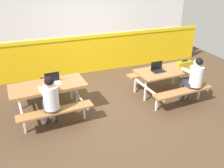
{
  "coord_description": "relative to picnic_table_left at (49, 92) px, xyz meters",
  "views": [
    {
      "loc": [
        -1.86,
        -4.81,
        3.05
      ],
      "look_at": [
        0.0,
        0.06,
        0.55
      ],
      "focal_mm": 39.25,
      "sensor_mm": 36.0,
      "label": 1
    }
  ],
  "objects": [
    {
      "name": "laptop_silver",
      "position": [
        0.13,
        0.05,
        0.22
      ],
      "size": [
        0.33,
        0.24,
        0.22
      ],
      "color": "silver",
      "rests_on": "picnic_table_left"
    },
    {
      "name": "accent_backdrop",
      "position": [
        1.46,
        2.13,
        0.68
      ],
      "size": [
        8.0,
        0.14,
        2.6
      ],
      "color": "yellow",
      "rests_on": "ground"
    },
    {
      "name": "backpack_dark",
      "position": [
        0.07,
        1.06,
        -0.36
      ],
      "size": [
        0.3,
        0.22,
        0.44
      ],
      "color": "black",
      "rests_on": "ground"
    },
    {
      "name": "student_nearer",
      "position": [
        -0.03,
        -0.56,
        0.14
      ],
      "size": [
        0.38,
        0.53,
        1.21
      ],
      "color": "#2D2D38",
      "rests_on": "ground"
    },
    {
      "name": "ground_plane",
      "position": [
        1.46,
        -0.16,
        -0.58
      ],
      "size": [
        10.0,
        10.0,
        0.02
      ],
      "primitive_type": "cube",
      "color": "#4C3826"
    },
    {
      "name": "laptop_dark",
      "position": [
        2.64,
        -0.17,
        0.22
      ],
      "size": [
        0.33,
        0.24,
        0.22
      ],
      "color": "black",
      "rests_on": "picnic_table_right"
    },
    {
      "name": "student_further",
      "position": [
        3.29,
        -0.72,
        0.14
      ],
      "size": [
        0.38,
        0.53,
        1.21
      ],
      "color": "#2D2D38",
      "rests_on": "ground"
    },
    {
      "name": "toolbox_grey",
      "position": [
        3.42,
        -0.15,
        0.24
      ],
      "size": [
        0.4,
        0.18,
        0.18
      ],
      "color": "olive",
      "rests_on": "picnic_table_right"
    },
    {
      "name": "picnic_table_right",
      "position": [
        2.93,
        -0.18,
        0.0
      ],
      "size": [
        1.67,
        1.65,
        0.74
      ],
      "color": "#9E6B3D",
      "rests_on": "ground"
    },
    {
      "name": "picnic_table_left",
      "position": [
        0.0,
        0.0,
        0.0
      ],
      "size": [
        1.67,
        1.65,
        0.74
      ],
      "color": "#9E6B3D",
      "rests_on": "ground"
    }
  ]
}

